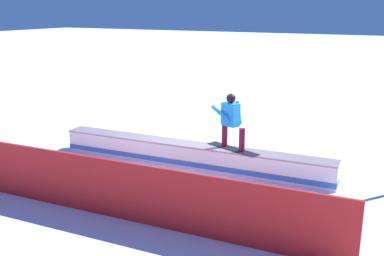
# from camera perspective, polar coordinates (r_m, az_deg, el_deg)

# --- Properties ---
(ground_plane) EXTENTS (120.00, 120.00, 0.00)m
(ground_plane) POSITION_cam_1_polar(r_m,az_deg,el_deg) (11.14, -0.24, -4.91)
(ground_plane) COLOR white
(grind_box) EXTENTS (7.14, 0.95, 0.59)m
(grind_box) POSITION_cam_1_polar(r_m,az_deg,el_deg) (11.06, -0.24, -3.61)
(grind_box) COLOR white
(grind_box) RESTS_ON ground_plane
(snowboarder) EXTENTS (1.45, 0.75, 1.33)m
(snowboarder) POSITION_cam_1_polar(r_m,az_deg,el_deg) (10.41, 5.08, 1.08)
(snowboarder) COLOR black
(snowboarder) RESTS_ON grind_box
(safety_fence) EXTENTS (8.78, 0.58, 1.14)m
(safety_fence) POSITION_cam_1_polar(r_m,az_deg,el_deg) (8.47, -10.31, -7.71)
(safety_fence) COLOR red
(safety_fence) RESTS_ON ground_plane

